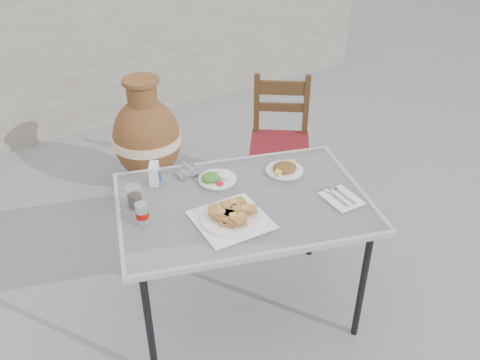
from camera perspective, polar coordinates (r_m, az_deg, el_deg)
ground at (r=2.88m, az=0.86°, el=-12.35°), size 80.00×80.00×0.00m
cafe_table at (r=2.37m, az=0.35°, el=-3.17°), size 1.34×1.11×0.70m
pide_plate at (r=2.20m, az=-1.02°, el=-3.92°), size 0.33×0.33×0.06m
salad_rice_plate at (r=2.47m, az=-2.60°, el=0.29°), size 0.19×0.19×0.05m
salad_chopped_plate at (r=2.55m, az=5.03°, el=1.28°), size 0.19×0.19×0.04m
soda_can at (r=2.21m, az=-10.92°, el=-3.73°), size 0.06×0.06×0.10m
cola_glass at (r=2.32m, az=-11.74°, el=-2.00°), size 0.07×0.07×0.10m
napkin_holder at (r=2.47m, az=-9.59°, el=0.69°), size 0.08×0.09×0.10m
condiment_caddy at (r=2.52m, az=-5.99°, el=1.01°), size 0.10×0.08×0.07m
cutlery_napkin at (r=2.40m, az=11.07°, el=-1.84°), size 0.16×0.20×0.01m
chair at (r=3.36m, az=4.49°, el=4.34°), size 0.54×0.54×0.86m
terracotta_urn at (r=3.57m, az=-10.41°, el=4.50°), size 0.47×0.47×0.83m
back_wall at (r=4.56m, az=-17.69°, el=12.80°), size 6.00×0.25×1.20m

